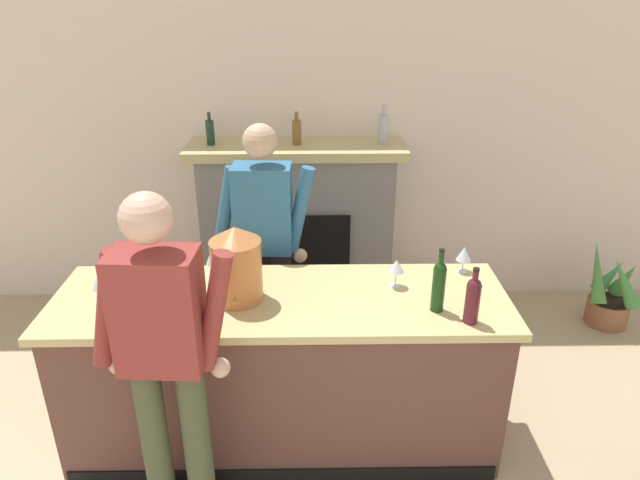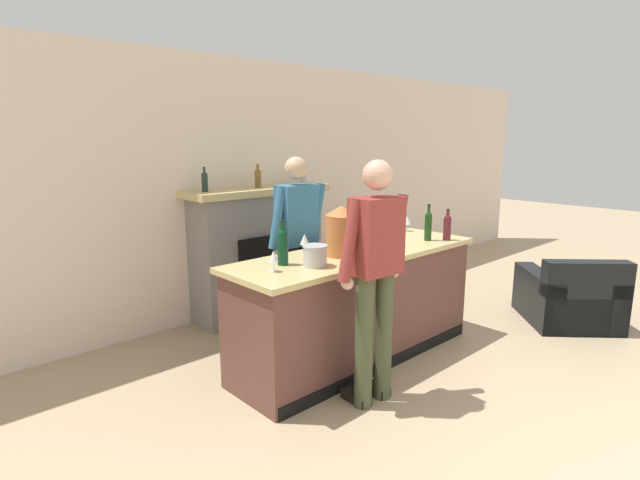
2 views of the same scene
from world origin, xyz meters
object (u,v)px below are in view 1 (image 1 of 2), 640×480
wine_bottle_riesling_slim (439,284)px  wine_glass_near_bucket (396,267)px  person_customer (166,363)px  ice_bucket_steel (158,296)px  wine_bottle_port_short (473,298)px  wine_glass_back_row (464,254)px  potted_plant_corner (610,295)px  wine_glass_mid_counter (98,284)px  wine_glass_by_dispenser (213,257)px  copper_dispenser (236,264)px  person_bartender (264,245)px  wine_bottle_burgundy_dark (137,266)px  fireplace_stone (298,229)px

wine_bottle_riesling_slim → wine_glass_near_bucket: size_ratio=2.13×
person_customer → ice_bucket_steel: person_customer is taller
wine_bottle_port_short → wine_glass_back_row: bearing=80.2°
potted_plant_corner → ice_bucket_steel: bearing=-156.8°
wine_glass_back_row → wine_glass_mid_counter: (-1.98, -0.32, 0.00)m
wine_bottle_port_short → wine_bottle_riesling_slim: (-0.14, 0.11, 0.02)m
potted_plant_corner → wine_glass_by_dispenser: wine_glass_by_dispenser is taller
copper_dispenser → wine_bottle_riesling_slim: copper_dispenser is taller
potted_plant_corner → person_bartender: 2.81m
wine_glass_back_row → wine_glass_by_dispenser: bearing=-178.7°
potted_plant_corner → person_customer: bearing=-148.7°
ice_bucket_steel → wine_bottle_riesling_slim: size_ratio=0.55×
potted_plant_corner → wine_bottle_burgundy_dark: bearing=-160.8°
person_customer → wine_glass_back_row: (1.52, 0.88, 0.09)m
wine_bottle_port_short → wine_glass_near_bucket: size_ratio=1.84×
wine_bottle_riesling_slim → fireplace_stone: bearing=114.2°
wine_bottle_burgundy_dark → wine_bottle_riesling_slim: 1.59m
person_bartender → wine_bottle_port_short: size_ratio=5.91×
potted_plant_corner → wine_glass_mid_counter: bearing=-160.0°
fireplace_stone → wine_bottle_burgundy_dark: 1.72m
ice_bucket_steel → wine_glass_back_row: ice_bucket_steel is taller
person_customer → fireplace_stone: bearing=76.0°
person_customer → wine_glass_near_bucket: (1.10, 0.71, 0.10)m
wine_bottle_port_short → wine_glass_near_bucket: (-0.32, 0.37, -0.01)m
fireplace_stone → wine_bottle_burgundy_dark: (-0.82, -1.46, 0.42)m
potted_plant_corner → person_bartender: (-2.66, -0.57, 0.71)m
potted_plant_corner → wine_bottle_riesling_slim: (-1.71, -1.36, 0.86)m
ice_bucket_steel → wine_bottle_port_short: size_ratio=0.64×
person_customer → wine_bottle_riesling_slim: (1.28, 0.45, 0.13)m
copper_dispenser → wine_glass_mid_counter: size_ratio=2.62×
fireplace_stone → ice_bucket_steel: size_ratio=8.85×
wine_glass_by_dispenser → wine_glass_back_row: bearing=1.3°
copper_dispenser → potted_plant_corner: bearing=24.2°
person_customer → copper_dispenser: size_ratio=4.30×
wine_bottle_port_short → person_customer: bearing=-166.6°
ice_bucket_steel → wine_bottle_burgundy_dark: (-0.15, 0.20, 0.07)m
person_customer → wine_bottle_port_short: bearing=13.4°
person_customer → wine_glass_near_bucket: bearing=32.7°
person_customer → wine_bottle_burgundy_dark: 0.75m
wine_bottle_burgundy_dark → fireplace_stone: bearing=60.6°
wine_glass_back_row → wine_glass_near_bucket: bearing=-157.6°
person_bartender → wine_bottle_port_short: bearing=-40.0°
wine_glass_near_bucket → wine_glass_back_row: (0.41, 0.17, -0.01)m
ice_bucket_steel → wine_glass_near_bucket: size_ratio=1.18×
wine_glass_back_row → ice_bucket_steel: bearing=-166.2°
wine_bottle_riesling_slim → wine_bottle_port_short: bearing=-38.5°
copper_dispenser → wine_glass_back_row: (1.27, 0.29, -0.10)m
person_bartender → wine_bottle_riesling_slim: bearing=-40.2°
fireplace_stone → wine_bottle_burgundy_dark: size_ratio=4.98×
person_bartender → wine_glass_mid_counter: (-0.81, -0.69, 0.11)m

